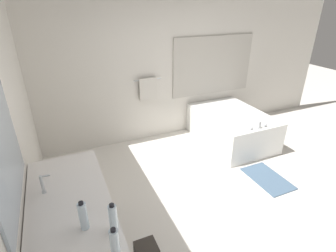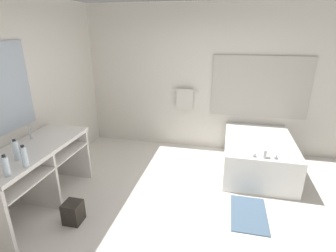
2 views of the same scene
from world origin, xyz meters
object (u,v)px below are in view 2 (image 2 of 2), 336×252
water_bottle_1 (24,157)px  waste_bin (73,212)px  water_bottle_3 (6,166)px  water_bottle_2 (16,150)px  bathtub (258,154)px

water_bottle_1 → waste_bin: size_ratio=0.91×
water_bottle_1 → water_bottle_3: size_ratio=1.07×
water_bottle_1 → water_bottle_2: bearing=151.5°
water_bottle_3 → bathtub: bearing=40.3°
bathtub → water_bottle_2: 3.47m
water_bottle_2 → waste_bin: size_ratio=0.92×
waste_bin → water_bottle_1: bearing=-143.0°
water_bottle_2 → water_bottle_3: water_bottle_2 is taller
water_bottle_1 → water_bottle_2: water_bottle_2 is taller
bathtub → water_bottle_2: (-2.81, -1.93, 0.67)m
bathtub → water_bottle_2: water_bottle_2 is taller
water_bottle_1 → water_bottle_2: size_ratio=0.99×
waste_bin → bathtub: bearing=38.2°
waste_bin → water_bottle_2: bearing=-166.0°
water_bottle_1 → water_bottle_2: (-0.20, 0.11, 0.00)m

